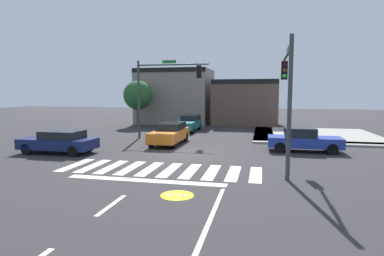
{
  "coord_description": "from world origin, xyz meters",
  "views": [
    {
      "loc": [
        4.7,
        -18.73,
        3.57
      ],
      "look_at": [
        0.44,
        0.55,
        1.45
      ],
      "focal_mm": 30.12,
      "sensor_mm": 36.0,
      "label": 1
    }
  ],
  "objects_px": {
    "traffic_signal_northwest": "(164,84)",
    "car_orange": "(170,133)",
    "car_blue": "(303,140)",
    "roadside_tree": "(138,95)",
    "traffic_signal_southeast": "(287,84)",
    "car_teal": "(189,123)",
    "car_navy": "(59,141)"
  },
  "relations": [
    {
      "from": "traffic_signal_northwest",
      "to": "traffic_signal_southeast",
      "type": "height_order",
      "value": "traffic_signal_northwest"
    },
    {
      "from": "car_orange",
      "to": "roadside_tree",
      "type": "height_order",
      "value": "roadside_tree"
    },
    {
      "from": "car_blue",
      "to": "car_orange",
      "type": "bearing_deg",
      "value": 173.36
    },
    {
      "from": "car_navy",
      "to": "car_teal",
      "type": "height_order",
      "value": "car_teal"
    },
    {
      "from": "traffic_signal_northwest",
      "to": "car_navy",
      "type": "distance_m",
      "value": 9.25
    },
    {
      "from": "roadside_tree",
      "to": "traffic_signal_northwest",
      "type": "bearing_deg",
      "value": -56.61
    },
    {
      "from": "car_blue",
      "to": "roadside_tree",
      "type": "xyz_separation_m",
      "value": [
        -15.67,
        12.04,
        2.65
      ]
    },
    {
      "from": "car_orange",
      "to": "car_teal",
      "type": "bearing_deg",
      "value": -176.53
    },
    {
      "from": "car_orange",
      "to": "car_teal",
      "type": "height_order",
      "value": "car_teal"
    },
    {
      "from": "car_orange",
      "to": "car_blue",
      "type": "distance_m",
      "value": 8.94
    },
    {
      "from": "car_orange",
      "to": "roadside_tree",
      "type": "distance_m",
      "value": 13.19
    },
    {
      "from": "traffic_signal_southeast",
      "to": "car_orange",
      "type": "height_order",
      "value": "traffic_signal_southeast"
    },
    {
      "from": "traffic_signal_southeast",
      "to": "roadside_tree",
      "type": "distance_m",
      "value": 22.48
    },
    {
      "from": "traffic_signal_northwest",
      "to": "car_navy",
      "type": "bearing_deg",
      "value": -120.18
    },
    {
      "from": "traffic_signal_northwest",
      "to": "car_blue",
      "type": "bearing_deg",
      "value": -19.47
    },
    {
      "from": "car_navy",
      "to": "traffic_signal_southeast",
      "type": "bearing_deg",
      "value": 173.23
    },
    {
      "from": "car_navy",
      "to": "car_orange",
      "type": "relative_size",
      "value": 0.94
    },
    {
      "from": "traffic_signal_northwest",
      "to": "roadside_tree",
      "type": "height_order",
      "value": "traffic_signal_northwest"
    },
    {
      "from": "traffic_signal_northwest",
      "to": "car_navy",
      "type": "relative_size",
      "value": 1.37
    },
    {
      "from": "car_teal",
      "to": "car_blue",
      "type": "bearing_deg",
      "value": 45.83
    },
    {
      "from": "car_orange",
      "to": "car_teal",
      "type": "xyz_separation_m",
      "value": [
        -0.49,
        8.07,
        0.0
      ]
    },
    {
      "from": "traffic_signal_northwest",
      "to": "car_teal",
      "type": "relative_size",
      "value": 1.3
    },
    {
      "from": "car_blue",
      "to": "car_navy",
      "type": "bearing_deg",
      "value": -165.19
    },
    {
      "from": "roadside_tree",
      "to": "car_navy",
      "type": "bearing_deg",
      "value": -85.28
    },
    {
      "from": "car_teal",
      "to": "traffic_signal_northwest",
      "type": "bearing_deg",
      "value": -7.34
    },
    {
      "from": "car_orange",
      "to": "traffic_signal_northwest",
      "type": "bearing_deg",
      "value": -154.6
    },
    {
      "from": "car_navy",
      "to": "car_blue",
      "type": "distance_m",
      "value": 14.85
    },
    {
      "from": "traffic_signal_southeast",
      "to": "car_navy",
      "type": "distance_m",
      "value": 13.44
    },
    {
      "from": "traffic_signal_northwest",
      "to": "car_orange",
      "type": "distance_m",
      "value": 4.53
    },
    {
      "from": "car_navy",
      "to": "car_blue",
      "type": "bearing_deg",
      "value": -165.19
    },
    {
      "from": "car_navy",
      "to": "car_teal",
      "type": "relative_size",
      "value": 0.95
    },
    {
      "from": "roadside_tree",
      "to": "car_orange",
      "type": "bearing_deg",
      "value": -58.33
    }
  ]
}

